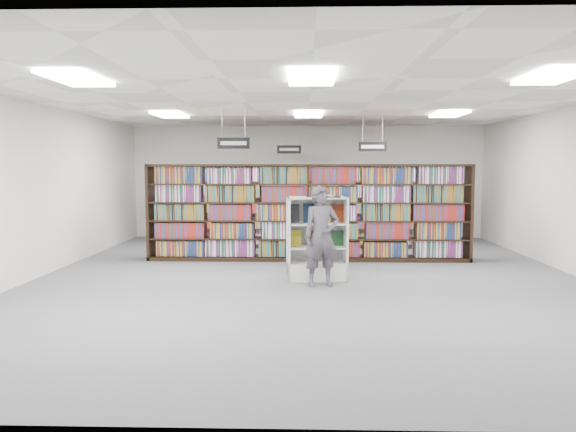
{
  "coord_description": "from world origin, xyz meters",
  "views": [
    {
      "loc": [
        -0.09,
        -10.21,
        2.04
      ],
      "look_at": [
        -0.4,
        0.5,
        1.1
      ],
      "focal_mm": 35.0,
      "sensor_mm": 36.0,
      "label": 1
    }
  ],
  "objects_px": {
    "endcap_display": "(316,252)",
    "shopper": "(321,236)",
    "bookshelf_row_near": "(308,212)",
    "open_book": "(323,195)"
  },
  "relations": [
    {
      "from": "bookshelf_row_near",
      "to": "open_book",
      "type": "xyz_separation_m",
      "value": [
        0.25,
        -2.18,
        0.48
      ]
    },
    {
      "from": "endcap_display",
      "to": "open_book",
      "type": "height_order",
      "value": "open_book"
    },
    {
      "from": "endcap_display",
      "to": "shopper",
      "type": "relative_size",
      "value": 0.87
    },
    {
      "from": "bookshelf_row_near",
      "to": "shopper",
      "type": "bearing_deg",
      "value": -85.65
    },
    {
      "from": "endcap_display",
      "to": "shopper",
      "type": "xyz_separation_m",
      "value": [
        0.07,
        -0.6,
        0.37
      ]
    },
    {
      "from": "shopper",
      "to": "endcap_display",
      "type": "bearing_deg",
      "value": 79.01
    },
    {
      "from": "bookshelf_row_near",
      "to": "open_book",
      "type": "relative_size",
      "value": 11.04
    },
    {
      "from": "bookshelf_row_near",
      "to": "endcap_display",
      "type": "xyz_separation_m",
      "value": [
        0.14,
        -2.1,
        -0.56
      ]
    },
    {
      "from": "bookshelf_row_near",
      "to": "endcap_display",
      "type": "distance_m",
      "value": 2.17
    },
    {
      "from": "bookshelf_row_near",
      "to": "shopper",
      "type": "distance_m",
      "value": 2.71
    }
  ]
}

